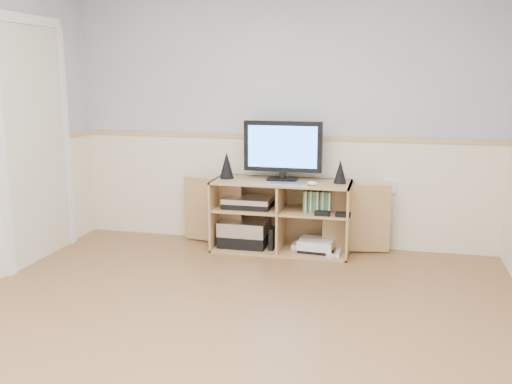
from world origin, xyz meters
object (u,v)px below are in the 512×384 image
monitor (283,148)px  game_consoles (315,245)px  keyboard (289,184)px  media_cabinet (282,214)px

monitor → game_consoles: bearing=-10.7°
game_consoles → monitor: bearing=169.3°
keyboard → game_consoles: bearing=21.3°
keyboard → game_consoles: 0.64m
monitor → keyboard: bearing=-63.3°
monitor → keyboard: monitor is taller
game_consoles → keyboard: bearing=-150.7°
monitor → game_consoles: monitor is taller
monitor → media_cabinet: bearing=90.0°
keyboard → monitor: bearing=108.8°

